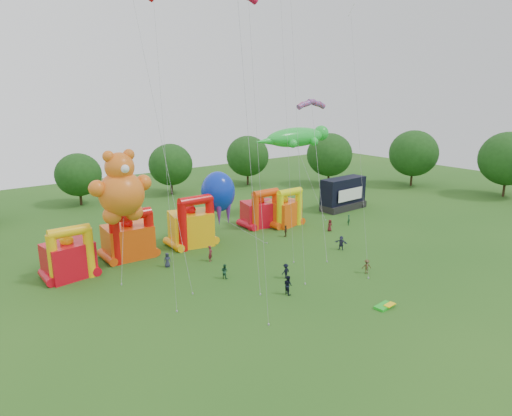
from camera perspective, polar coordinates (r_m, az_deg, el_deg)
ground at (r=42.34m, az=16.45°, el=-13.50°), size 160.00×160.00×0.00m
tree_ring at (r=39.26m, az=15.35°, el=-5.69°), size 124.70×126.81×12.07m
bouncy_castle_0 at (r=52.48m, az=-22.33°, el=-5.71°), size 5.13×4.34×5.94m
bouncy_castle_1 at (r=56.28m, az=-15.61°, el=-3.71°), size 5.57×4.57×6.14m
bouncy_castle_2 at (r=58.95m, az=-8.02°, el=-2.23°), size 5.94×5.18×6.74m
bouncy_castle_3 at (r=66.61m, az=0.59°, el=-0.45°), size 5.52×4.83×5.67m
bouncy_castle_4 at (r=67.18m, az=3.58°, el=-0.34°), size 5.37×4.71×5.68m
stage_trailer at (r=77.25m, az=10.85°, el=1.73°), size 8.47×3.40×5.34m
teddy_bear_kite at (r=49.75m, az=-16.46°, el=0.84°), size 6.73×5.26×13.63m
gecko_kite at (r=70.70m, az=5.82°, el=6.35°), size 14.46×7.78×13.98m
octopus_kite at (r=59.69m, az=-3.58°, el=-0.05°), size 6.36×7.50×9.32m
parafoil_kites at (r=52.12m, az=3.75°, el=5.07°), size 27.05×13.25×29.87m
diamond_kites at (r=45.25m, az=2.10°, el=11.08°), size 22.32×16.07×37.35m
folded_kite_bundle at (r=44.68m, az=15.82°, el=-11.70°), size 2.08×1.23×0.31m
spectator_0 at (r=52.74m, az=-11.03°, el=-6.40°), size 0.92×0.71×1.68m
spectator_1 at (r=53.72m, az=-5.72°, el=-5.67°), size 0.82×0.78×1.89m
spectator_2 at (r=48.97m, az=-3.95°, el=-7.89°), size 0.83×0.94×1.60m
spectator_3 at (r=48.98m, az=3.73°, el=-7.87°), size 1.12×0.74×1.62m
spectator_4 at (r=62.24m, az=3.72°, el=-2.88°), size 1.01×0.85×1.62m
spectator_5 at (r=58.18m, az=10.59°, el=-4.30°), size 1.17×1.71×1.77m
spectator_6 at (r=65.33m, az=9.21°, el=-2.16°), size 0.91×0.68×1.68m
spectator_7 at (r=68.64m, az=11.52°, el=-1.48°), size 0.64×0.70×1.60m
spectator_8 at (r=45.37m, az=4.02°, el=-9.57°), size 0.80×0.99×1.92m
spectator_9 at (r=51.56m, az=13.67°, el=-7.11°), size 1.17×1.07×1.58m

